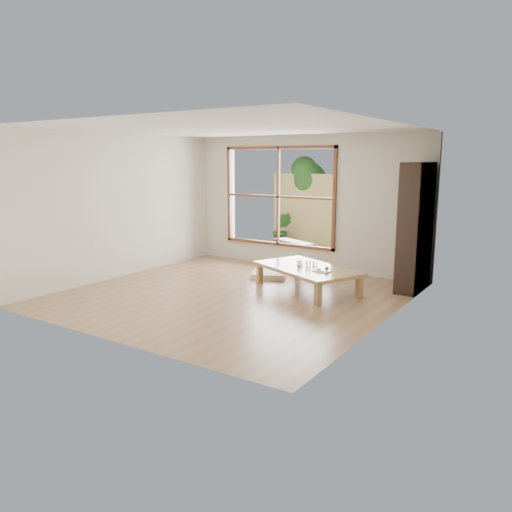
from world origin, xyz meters
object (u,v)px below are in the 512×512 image
(low_table, at_px, (307,270))
(bookshelf, at_px, (415,227))
(food_tray, at_px, (323,270))
(garden_bench, at_px, (294,244))

(low_table, height_order, bookshelf, bookshelf)
(low_table, xyz_separation_m, food_tray, (0.37, -0.17, 0.07))
(bookshelf, height_order, food_tray, bookshelf)
(food_tray, bearing_deg, bookshelf, 60.19)
(food_tray, xyz_separation_m, garden_bench, (-1.91, 2.50, -0.10))
(bookshelf, xyz_separation_m, food_tray, (-1.08, -1.17, -0.64))
(low_table, relative_size, garden_bench, 1.81)
(low_table, height_order, garden_bench, low_table)
(low_table, xyz_separation_m, bookshelf, (1.46, 0.99, 0.70))
(low_table, distance_m, bookshelf, 1.90)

